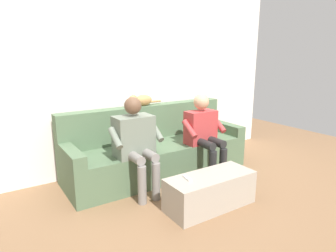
{
  "coord_description": "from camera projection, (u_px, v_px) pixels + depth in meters",
  "views": [
    {
      "loc": [
        1.99,
        3.23,
        1.64
      ],
      "look_at": [
        0.0,
        0.16,
        0.74
      ],
      "focal_mm": 31.59,
      "sensor_mm": 36.0,
      "label": 1
    }
  ],
  "objects": [
    {
      "name": "coffee_table",
      "position": [
        210.0,
        191.0,
        3.21
      ],
      "size": [
        1.0,
        0.41,
        0.37
      ],
      "color": "#A89E8E",
      "rests_on": "ground"
    },
    {
      "name": "cat_on_backrest",
      "position": [
        141.0,
        100.0,
        4.13
      ],
      "size": [
        0.5,
        0.14,
        0.17
      ],
      "color": "#B7844C",
      "rests_on": "couch"
    },
    {
      "name": "ground_plane",
      "position": [
        188.0,
        193.0,
        3.58
      ],
      "size": [
        8.0,
        8.0,
        0.0
      ],
      "primitive_type": "plane",
      "color": "#846042"
    },
    {
      "name": "person_right_seated",
      "position": [
        136.0,
        139.0,
        3.46
      ],
      "size": [
        0.61,
        0.55,
        1.15
      ],
      "color": "slate",
      "rests_on": "ground"
    },
    {
      "name": "remote_white",
      "position": [
        187.0,
        178.0,
        3.07
      ],
      "size": [
        0.06,
        0.14,
        0.02
      ],
      "primitive_type": "cube",
      "rotation": [
        0.0,
        0.0,
        4.56
      ],
      "color": "white",
      "rests_on": "coffee_table"
    },
    {
      "name": "back_wall",
      "position": [
        138.0,
        72.0,
        4.26
      ],
      "size": [
        4.92,
        0.06,
        2.76
      ],
      "primitive_type": "cube",
      "color": "silver",
      "rests_on": "ground"
    },
    {
      "name": "couch",
      "position": [
        156.0,
        151.0,
        4.13
      ],
      "size": [
        2.53,
        0.83,
        0.93
      ],
      "color": "#516B4C",
      "rests_on": "ground"
    },
    {
      "name": "person_left_seated",
      "position": [
        204.0,
        130.0,
        3.96
      ],
      "size": [
        0.58,
        0.53,
        1.12
      ],
      "color": "#B23838",
      "rests_on": "ground"
    }
  ]
}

